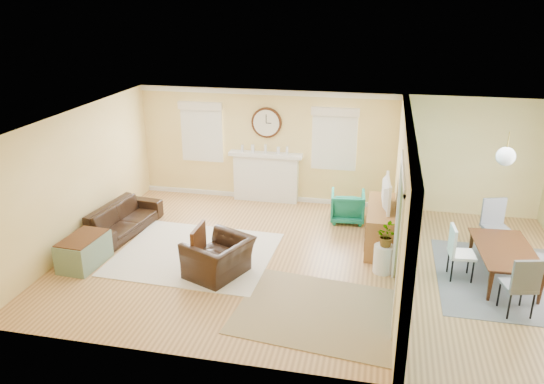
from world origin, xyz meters
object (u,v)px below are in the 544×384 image
object	(u,v)px
sofa	(122,219)
eames_chair	(219,258)
credenza	(381,226)
dining_table	(505,264)
green_chair	(348,206)

from	to	relation	value
sofa	eames_chair	bearing A→B (deg)	-111.63
sofa	credenza	distance (m)	5.18
dining_table	eames_chair	bearing A→B (deg)	96.65
green_chair	dining_table	world-z (taller)	green_chair
eames_chair	dining_table	size ratio (longest dim) A/B	0.63
green_chair	credenza	distance (m)	1.29
sofa	eames_chair	size ratio (longest dim) A/B	1.89
eames_chair	dining_table	distance (m)	4.86
sofa	green_chair	bearing A→B (deg)	-64.49
credenza	green_chair	bearing A→B (deg)	124.04
sofa	eames_chair	world-z (taller)	eames_chair
sofa	credenza	size ratio (longest dim) A/B	1.19
green_chair	credenza	world-z (taller)	credenza
credenza	dining_table	distance (m)	2.28
eames_chair	credenza	size ratio (longest dim) A/B	0.63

